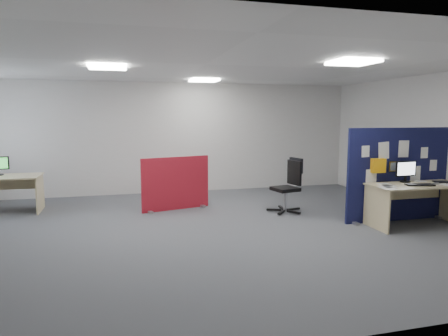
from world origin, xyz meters
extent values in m
plane|color=#515358|center=(0.00, 0.00, 0.00)|extent=(9.00, 9.00, 0.00)
cube|color=white|center=(0.00, 0.00, 2.70)|extent=(9.00, 7.00, 0.02)
cube|color=silver|center=(0.00, 3.50, 1.35)|extent=(9.00, 0.02, 2.70)
cube|color=silver|center=(0.00, -3.50, 1.35)|extent=(9.00, 0.02, 2.70)
cube|color=silver|center=(4.50, 0.00, 1.35)|extent=(0.02, 7.00, 2.70)
cube|color=white|center=(2.00, -1.00, 2.67)|extent=(0.60, 0.60, 0.04)
cube|color=white|center=(-1.50, 0.50, 2.67)|extent=(0.60, 0.60, 0.04)
cube|color=white|center=(0.50, 2.50, 2.67)|extent=(0.60, 0.60, 0.04)
cube|color=#110F38|center=(3.48, -0.24, 0.84)|extent=(2.04, 0.06, 1.68)
cube|color=#96969B|center=(2.61, -0.24, 0.02)|extent=(0.08, 0.30, 0.04)
cube|color=#96969B|center=(4.35, -0.24, 0.02)|extent=(0.08, 0.30, 0.04)
cube|color=white|center=(2.77, -0.28, 1.28)|extent=(0.15, 0.01, 0.20)
cube|color=white|center=(3.13, -0.28, 1.29)|extent=(0.21, 0.01, 0.30)
cube|color=white|center=(3.54, -0.28, 1.31)|extent=(0.21, 0.01, 0.30)
cube|color=white|center=(3.98, -0.28, 1.23)|extent=(0.15, 0.01, 0.20)
cube|color=white|center=(2.90, -0.28, 0.81)|extent=(0.21, 0.01, 0.30)
cube|color=white|center=(3.82, -0.28, 0.84)|extent=(0.21, 0.01, 0.30)
cube|color=white|center=(4.19, -0.28, 0.99)|extent=(0.15, 0.01, 0.20)
cube|color=white|center=(3.37, -0.28, 0.55)|extent=(0.21, 0.01, 0.30)
cube|color=gold|center=(3.38, -0.28, 1.00)|extent=(0.24, 0.01, 0.18)
cube|color=#FFAB10|center=(3.00, -0.32, 1.03)|extent=(0.25, 0.10, 0.25)
cube|color=#D6C289|center=(3.58, -0.64, 0.71)|extent=(1.66, 0.74, 0.03)
cube|color=#D6C289|center=(2.78, -0.64, 0.35)|extent=(0.03, 0.68, 0.70)
cube|color=#D6C289|center=(3.58, -0.30, 0.55)|extent=(1.50, 0.02, 0.30)
cylinder|color=black|center=(3.51, -0.40, 0.74)|extent=(0.18, 0.18, 0.02)
cube|color=black|center=(3.51, -0.40, 0.79)|extent=(0.04, 0.03, 0.09)
cube|color=black|center=(3.51, -0.40, 0.97)|extent=(0.43, 0.07, 0.27)
cube|color=white|center=(3.51, -0.42, 0.97)|extent=(0.38, 0.04, 0.23)
cube|color=black|center=(3.52, -0.75, 0.74)|extent=(0.48, 0.28, 0.02)
cube|color=#96969B|center=(3.86, -0.73, 0.74)|extent=(0.11, 0.08, 0.03)
cube|color=black|center=(4.14, -0.59, 0.74)|extent=(0.33, 0.29, 0.01)
cube|color=maroon|center=(-0.28, 1.62, 0.54)|extent=(1.40, 0.39, 1.07)
cube|color=#96969B|center=(-0.85, 1.62, 0.02)|extent=(0.08, 0.30, 0.04)
cube|color=#96969B|center=(0.28, 1.62, 0.02)|extent=(0.08, 0.30, 0.04)
cube|color=#D6C289|center=(-2.93, 2.17, 0.35)|extent=(0.03, 0.72, 0.70)
cube|color=#D6C289|center=(-3.68, 2.53, 0.55)|extent=(1.41, 0.02, 0.30)
cube|color=black|center=(1.98, 0.89, 0.04)|extent=(0.29, 0.11, 0.04)
cube|color=black|center=(1.79, 1.06, 0.04)|extent=(0.08, 0.29, 0.04)
cube|color=black|center=(1.58, 0.93, 0.04)|extent=(0.29, 0.16, 0.04)
cube|color=black|center=(1.63, 0.69, 0.04)|extent=(0.23, 0.25, 0.04)
cube|color=black|center=(1.88, 0.66, 0.04)|extent=(0.19, 0.28, 0.04)
cylinder|color=#96969B|center=(1.77, 0.85, 0.24)|extent=(0.06, 0.06, 0.41)
cube|color=black|center=(1.77, 0.85, 0.47)|extent=(0.53, 0.53, 0.07)
cube|color=black|center=(1.98, 0.89, 0.78)|extent=(0.14, 0.41, 0.48)
cube|color=black|center=(2.02, 0.90, 0.92)|extent=(0.14, 0.37, 0.29)
cube|color=white|center=(2.94, -0.68, 0.73)|extent=(0.21, 0.30, 0.00)
cube|color=white|center=(3.02, -0.53, 0.73)|extent=(0.25, 0.33, 0.00)
cube|color=white|center=(4.01, -0.84, 0.73)|extent=(0.28, 0.34, 0.00)
cube|color=white|center=(2.82, -0.84, 0.73)|extent=(0.24, 0.32, 0.00)
cube|color=white|center=(3.83, -0.31, 0.73)|extent=(0.23, 0.31, 0.00)
camera|label=1|loc=(-1.33, -6.32, 1.89)|focal=32.00mm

